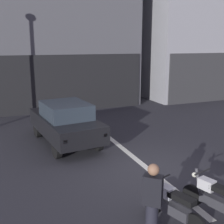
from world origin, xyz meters
name	(u,v)px	position (x,y,z in m)	size (l,w,h in m)	color
ground_plane	(147,168)	(0.00, 0.00, 0.00)	(120.00, 120.00, 0.00)	#2B2B30
lane_centre_line	(89,121)	(0.00, 6.00, 0.00)	(0.20, 18.00, 0.01)	silver
car_black_crossing_near	(65,122)	(-1.82, 3.21, 0.89)	(2.20, 4.27, 1.64)	black
motorcycle_silver_row_leftmost	(172,205)	(-0.90, -2.73, 0.46)	(0.66, 1.61, 0.98)	black
motorcycle_white_row_left_mid	(213,197)	(0.13, -2.80, 0.46)	(0.62, 1.63, 0.98)	black
person_by_motorcycles	(152,204)	(-1.62, -3.11, 0.86)	(0.41, 0.40, 1.67)	#23232D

